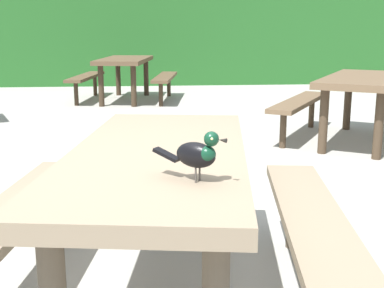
{
  "coord_description": "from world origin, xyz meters",
  "views": [
    {
      "loc": [
        0.07,
        -2.08,
        1.27
      ],
      "look_at": [
        0.23,
        -0.23,
        0.84
      ],
      "focal_mm": 47.72,
      "sensor_mm": 36.0,
      "label": 1
    }
  ],
  "objects_px": {
    "picnic_table_foreground": "(159,188)",
    "picnic_table_mid_left": "(125,69)",
    "picnic_table_mid_right": "(363,93)",
    "bird_grackle": "(198,153)"
  },
  "relations": [
    {
      "from": "picnic_table_foreground",
      "to": "bird_grackle",
      "type": "bearing_deg",
      "value": -76.06
    },
    {
      "from": "bird_grackle",
      "to": "picnic_table_mid_right",
      "type": "bearing_deg",
      "value": 59.4
    },
    {
      "from": "picnic_table_foreground",
      "to": "picnic_table_mid_left",
      "type": "xyz_separation_m",
      "value": [
        -0.42,
        6.81,
        0.0
      ]
    },
    {
      "from": "picnic_table_foreground",
      "to": "picnic_table_mid_left",
      "type": "bearing_deg",
      "value": 93.54
    },
    {
      "from": "picnic_table_foreground",
      "to": "bird_grackle",
      "type": "relative_size",
      "value": 7.75
    },
    {
      "from": "bird_grackle",
      "to": "picnic_table_mid_left",
      "type": "bearing_deg",
      "value": 94.28
    },
    {
      "from": "picnic_table_foreground",
      "to": "picnic_table_mid_right",
      "type": "relative_size",
      "value": 0.83
    },
    {
      "from": "bird_grackle",
      "to": "picnic_table_mid_left",
      "type": "distance_m",
      "value": 7.35
    },
    {
      "from": "picnic_table_foreground",
      "to": "picnic_table_mid_right",
      "type": "height_order",
      "value": "same"
    },
    {
      "from": "picnic_table_mid_left",
      "to": "picnic_table_mid_right",
      "type": "distance_m",
      "value": 4.53
    }
  ]
}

